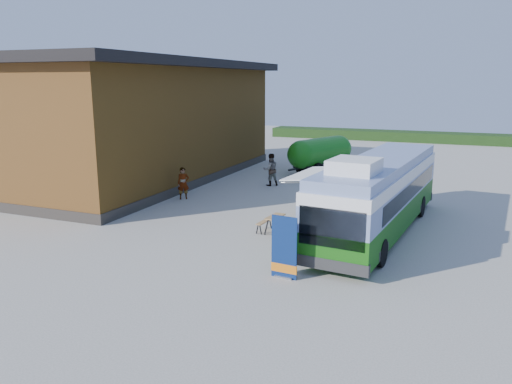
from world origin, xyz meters
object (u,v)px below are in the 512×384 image
at_px(banner, 284,253).
at_px(person_a, 183,183).
at_px(slurry_tanker, 320,152).
at_px(person_b, 271,170).
at_px(picnic_table, 275,220).
at_px(bus, 379,192).

relative_size(banner, person_a, 1.20).
bearing_deg(slurry_tanker, person_b, -82.86).
xyz_separation_m(banner, picnic_table, (-1.94, 4.51, -0.30)).
bearing_deg(banner, picnic_table, 119.20).
xyz_separation_m(bus, picnic_table, (-3.95, -1.66, -1.18)).
bearing_deg(bus, banner, -102.15).
xyz_separation_m(banner, person_a, (-8.62, 8.42, 0.02)).
distance_m(banner, person_a, 12.05).
bearing_deg(person_a, bus, -50.53).
height_order(banner, person_b, banner).
height_order(bus, slurry_tanker, bus).
distance_m(bus, slurry_tanker, 14.45).
distance_m(bus, banner, 6.54).
distance_m(person_a, person_b, 5.96).
bearing_deg(person_b, person_a, 18.10).
relative_size(bus, slurry_tanker, 1.97).
height_order(person_a, person_b, person_b).
distance_m(picnic_table, person_a, 7.74).
bearing_deg(person_b, banner, 71.43).
height_order(banner, slurry_tanker, slurry_tanker).
bearing_deg(banner, person_b, 118.14).
height_order(banner, picnic_table, banner).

